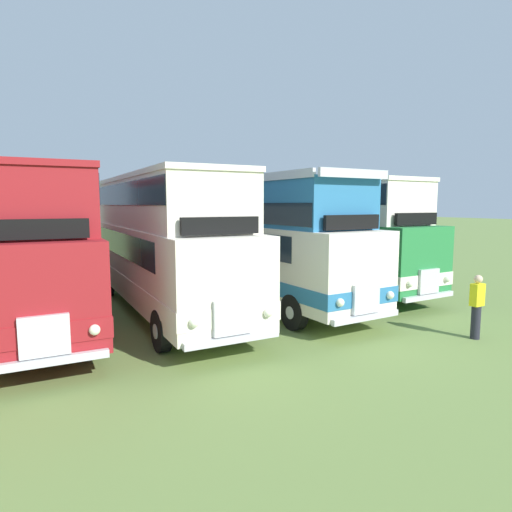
# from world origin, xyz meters

# --- Properties ---
(ground_plane) EXTENTS (200.00, 200.00, 0.00)m
(ground_plane) POSITION_xyz_m (0.00, 0.00, 0.00)
(ground_plane) COLOR olive
(bus_second_in_row) EXTENTS (3.06, 9.80, 4.49)m
(bus_second_in_row) POSITION_xyz_m (-3.68, 0.05, 2.47)
(bus_second_in_row) COLOR maroon
(bus_second_in_row) RESTS_ON ground
(bus_third_in_row) EXTENTS (3.01, 11.22, 4.49)m
(bus_third_in_row) POSITION_xyz_m (0.01, 0.19, 2.47)
(bus_third_in_row) COLOR silver
(bus_third_in_row) RESTS_ON ground
(bus_fourth_in_row) EXTENTS (2.64, 11.42, 4.52)m
(bus_fourth_in_row) POSITION_xyz_m (3.68, 0.25, 2.36)
(bus_fourth_in_row) COLOR silver
(bus_fourth_in_row) RESTS_ON ground
(bus_fifth_in_row) EXTENTS (2.67, 10.13, 4.49)m
(bus_fifth_in_row) POSITION_xyz_m (7.37, 0.48, 2.47)
(bus_fifth_in_row) COLOR #237538
(bus_fifth_in_row) RESTS_ON ground
(marshal_person) EXTENTS (0.36, 0.24, 1.73)m
(marshal_person) POSITION_xyz_m (6.26, -7.01, 0.89)
(marshal_person) COLOR #23232D
(marshal_person) RESTS_ON ground
(rope_fence_line) EXTENTS (20.81, 0.08, 1.05)m
(rope_fence_line) POSITION_xyz_m (0.00, 9.83, 0.69)
(rope_fence_line) COLOR #8C704C
(rope_fence_line) RESTS_ON ground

